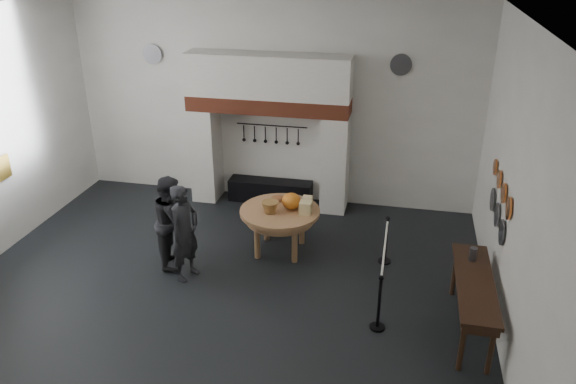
% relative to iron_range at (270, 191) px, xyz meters
% --- Properties ---
extents(floor, '(9.00, 8.00, 0.02)m').
position_rel_iron_range_xyz_m(floor, '(0.00, -3.72, -0.25)').
color(floor, black).
rests_on(floor, ground).
extents(ceiling, '(9.00, 8.00, 0.02)m').
position_rel_iron_range_xyz_m(ceiling, '(0.00, -3.72, 4.25)').
color(ceiling, silver).
rests_on(ceiling, wall_back).
extents(wall_back, '(9.00, 0.02, 4.50)m').
position_rel_iron_range_xyz_m(wall_back, '(0.00, 0.28, 2.00)').
color(wall_back, white).
rests_on(wall_back, floor).
extents(wall_front, '(9.00, 0.02, 4.50)m').
position_rel_iron_range_xyz_m(wall_front, '(0.00, -7.72, 2.00)').
color(wall_front, white).
rests_on(wall_front, floor).
extents(wall_right, '(0.02, 8.00, 4.50)m').
position_rel_iron_range_xyz_m(wall_right, '(4.50, -3.72, 2.00)').
color(wall_right, white).
rests_on(wall_right, floor).
extents(chimney_pier_left, '(0.55, 0.70, 2.15)m').
position_rel_iron_range_xyz_m(chimney_pier_left, '(-1.48, -0.07, 0.82)').
color(chimney_pier_left, silver).
rests_on(chimney_pier_left, floor).
extents(chimney_pier_right, '(0.55, 0.70, 2.15)m').
position_rel_iron_range_xyz_m(chimney_pier_right, '(1.48, -0.07, 0.82)').
color(chimney_pier_right, silver).
rests_on(chimney_pier_right, floor).
extents(hearth_brick_band, '(3.50, 0.72, 0.32)m').
position_rel_iron_range_xyz_m(hearth_brick_band, '(0.00, -0.07, 2.06)').
color(hearth_brick_band, '#9E442B').
rests_on(hearth_brick_band, chimney_pier_left).
extents(chimney_hood, '(3.50, 0.70, 0.90)m').
position_rel_iron_range_xyz_m(chimney_hood, '(0.00, -0.07, 2.67)').
color(chimney_hood, silver).
rests_on(chimney_hood, hearth_brick_band).
extents(iron_range, '(1.90, 0.45, 0.50)m').
position_rel_iron_range_xyz_m(iron_range, '(0.00, 0.00, 0.00)').
color(iron_range, black).
rests_on(iron_range, floor).
extents(utensil_rail, '(1.60, 0.02, 0.02)m').
position_rel_iron_range_xyz_m(utensil_rail, '(0.00, 0.20, 1.50)').
color(utensil_rail, black).
rests_on(utensil_rail, wall_back).
extents(wall_plaque, '(0.05, 0.34, 0.44)m').
position_rel_iron_range_xyz_m(wall_plaque, '(-4.45, -2.92, 1.35)').
color(wall_plaque, gold).
rests_on(wall_plaque, wall_left).
extents(work_table, '(1.62, 1.62, 0.07)m').
position_rel_iron_range_xyz_m(work_table, '(0.71, -2.14, 0.59)').
color(work_table, tan).
rests_on(work_table, floor).
extents(pumpkin, '(0.36, 0.36, 0.31)m').
position_rel_iron_range_xyz_m(pumpkin, '(0.91, -2.04, 0.78)').
color(pumpkin, orange).
rests_on(pumpkin, work_table).
extents(cheese_block_big, '(0.22, 0.22, 0.24)m').
position_rel_iron_range_xyz_m(cheese_block_big, '(1.21, -2.19, 0.74)').
color(cheese_block_big, '#E6CD8A').
rests_on(cheese_block_big, work_table).
extents(cheese_block_small, '(0.18, 0.18, 0.20)m').
position_rel_iron_range_xyz_m(cheese_block_small, '(1.19, -1.89, 0.72)').
color(cheese_block_small, '#E5C789').
rests_on(cheese_block_small, work_table).
extents(wicker_basket, '(0.34, 0.34, 0.22)m').
position_rel_iron_range_xyz_m(wicker_basket, '(0.56, -2.29, 0.73)').
color(wicker_basket, olive).
rests_on(wicker_basket, work_table).
extents(bread_loaf, '(0.31, 0.18, 0.13)m').
position_rel_iron_range_xyz_m(bread_loaf, '(0.61, -1.79, 0.69)').
color(bread_loaf, '#A16439').
rests_on(bread_loaf, work_table).
extents(visitor_near, '(0.60, 0.74, 1.77)m').
position_rel_iron_range_xyz_m(visitor_near, '(-0.69, -3.39, 0.63)').
color(visitor_near, black).
rests_on(visitor_near, floor).
extents(visitor_far, '(0.86, 0.99, 1.73)m').
position_rel_iron_range_xyz_m(visitor_far, '(-1.09, -2.99, 0.62)').
color(visitor_far, black).
rests_on(visitor_far, floor).
extents(side_table, '(0.55, 2.20, 0.06)m').
position_rel_iron_range_xyz_m(side_table, '(4.10, -3.90, 0.62)').
color(side_table, '#382114').
rests_on(side_table, floor).
extents(pewter_jug, '(0.12, 0.12, 0.22)m').
position_rel_iron_range_xyz_m(pewter_jug, '(4.10, -3.30, 0.76)').
color(pewter_jug, '#525257').
rests_on(pewter_jug, side_table).
extents(copper_pan_a, '(0.03, 0.34, 0.34)m').
position_rel_iron_range_xyz_m(copper_pan_a, '(4.46, -3.52, 1.70)').
color(copper_pan_a, '#C6662D').
rests_on(copper_pan_a, wall_right).
extents(copper_pan_b, '(0.03, 0.32, 0.32)m').
position_rel_iron_range_xyz_m(copper_pan_b, '(4.46, -2.97, 1.70)').
color(copper_pan_b, '#C6662D').
rests_on(copper_pan_b, wall_right).
extents(copper_pan_c, '(0.03, 0.30, 0.30)m').
position_rel_iron_range_xyz_m(copper_pan_c, '(4.46, -2.42, 1.70)').
color(copper_pan_c, '#C6662D').
rests_on(copper_pan_c, wall_right).
extents(copper_pan_d, '(0.03, 0.28, 0.28)m').
position_rel_iron_range_xyz_m(copper_pan_d, '(4.46, -1.87, 1.70)').
color(copper_pan_d, '#C6662D').
rests_on(copper_pan_d, wall_right).
extents(pewter_plate_left, '(0.03, 0.40, 0.40)m').
position_rel_iron_range_xyz_m(pewter_plate_left, '(4.46, -3.32, 1.20)').
color(pewter_plate_left, '#4C4C51').
rests_on(pewter_plate_left, wall_right).
extents(pewter_plate_mid, '(0.03, 0.40, 0.40)m').
position_rel_iron_range_xyz_m(pewter_plate_mid, '(4.46, -2.72, 1.20)').
color(pewter_plate_mid, '#4C4C51').
rests_on(pewter_plate_mid, wall_right).
extents(pewter_plate_right, '(0.03, 0.40, 0.40)m').
position_rel_iron_range_xyz_m(pewter_plate_right, '(4.46, -2.12, 1.20)').
color(pewter_plate_right, '#4C4C51').
rests_on(pewter_plate_right, wall_right).
extents(pewter_plate_back_left, '(0.44, 0.03, 0.44)m').
position_rel_iron_range_xyz_m(pewter_plate_back_left, '(-2.70, 0.24, 2.95)').
color(pewter_plate_back_left, '#4C4C51').
rests_on(pewter_plate_back_left, wall_back).
extents(pewter_plate_back_right, '(0.44, 0.03, 0.44)m').
position_rel_iron_range_xyz_m(pewter_plate_back_right, '(2.70, 0.24, 2.95)').
color(pewter_plate_back_right, '#4C4C51').
rests_on(pewter_plate_back_right, wall_back).
extents(barrier_post_near, '(0.05, 0.05, 0.90)m').
position_rel_iron_range_xyz_m(barrier_post_near, '(2.73, -4.16, 0.20)').
color(barrier_post_near, black).
rests_on(barrier_post_near, floor).
extents(barrier_post_far, '(0.05, 0.05, 0.90)m').
position_rel_iron_range_xyz_m(barrier_post_far, '(2.73, -2.16, 0.20)').
color(barrier_post_far, black).
rests_on(barrier_post_far, floor).
extents(barrier_rope, '(0.04, 2.00, 0.04)m').
position_rel_iron_range_xyz_m(barrier_rope, '(2.73, -3.16, 0.60)').
color(barrier_rope, silver).
rests_on(barrier_rope, barrier_post_near).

